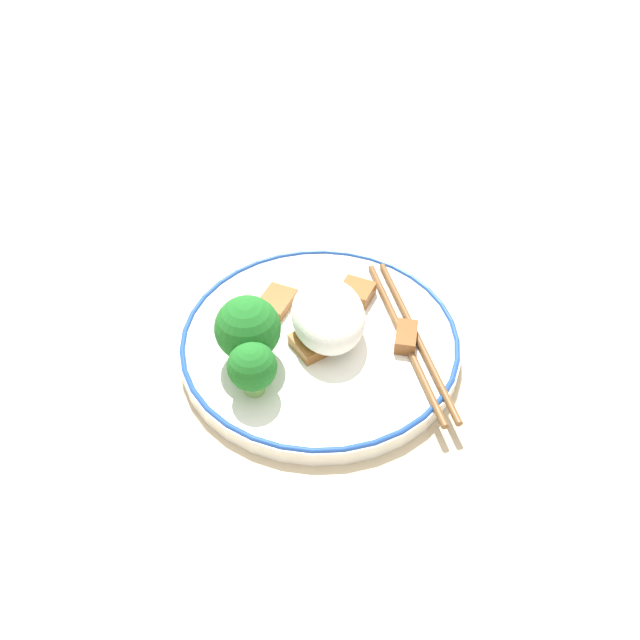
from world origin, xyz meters
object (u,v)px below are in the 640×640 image
chopsticks (410,336)px  broccoli_back_center (252,367)px  broccoli_back_left (248,329)px  plate (320,340)px

chopsticks → broccoli_back_center: bearing=105.5°
broccoli_back_left → broccoli_back_center: broccoli_back_left is taller
broccoli_back_left → chopsticks: broccoli_back_left is taller
broccoli_back_left → plate: bearing=-74.1°
plate → chopsticks: (-0.01, -0.08, 0.01)m
chopsticks → broccoli_back_left: bearing=91.3°
broccoli_back_left → broccoli_back_center: 0.04m
broccoli_back_center → broccoli_back_left: bearing=0.9°
broccoli_back_center → chopsticks: bearing=-74.5°
plate → broccoli_back_left: size_ratio=3.93×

